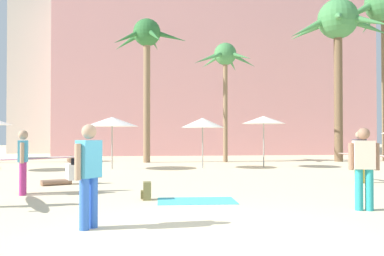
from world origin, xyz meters
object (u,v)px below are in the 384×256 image
Objects in this scene: beach_towel at (197,201)px; person_mid_left at (89,171)px; cafe_umbrella_1 at (264,120)px; person_far_right at (362,155)px; palm_tree_center at (338,28)px; palm_tree_far_right at (147,45)px; person_near_right at (364,165)px; backpack at (147,191)px; cafe_umbrella_5 at (203,123)px; cafe_umbrella_2 at (112,122)px; palm_tree_left at (225,62)px; person_mid_right at (64,175)px; person_far_left at (25,159)px.

beach_towel is 3.45m from person_mid_left.
person_far_right is (1.20, -6.73, -1.34)m from cafe_umbrella_1.
palm_tree_center reaches higher than palm_tree_far_right.
cafe_umbrella_1 is at bearing -171.91° from person_near_right.
cafe_umbrella_5 is at bearing -106.96° from backpack.
palm_tree_center is at bearing 17.77° from cafe_umbrella_2.
palm_tree_left is 0.84× the size of palm_tree_far_right.
beach_towel is (-4.36, -9.62, -2.23)m from cafe_umbrella_1.
backpack is 4.78m from person_near_right.
person_far_right is 2.63× the size of person_mid_right.
person_far_right is (6.69, -10.89, -5.64)m from palm_tree_far_right.
palm_tree_far_right is at bearing 15.79° from person_far_right.
palm_tree_center is 13.26m from person_far_right.
palm_tree_center is 5.57× the size of person_mid_left.
cafe_umbrella_2 is 5.63× the size of backpack.
palm_tree_center is 14.34m from cafe_umbrella_2.
person_mid_left reaches higher than backpack.
palm_tree_center reaches higher than cafe_umbrella_2.
cafe_umbrella_2 is 10.55m from person_far_right.
person_near_right is (6.86, -5.21, 0.61)m from person_mid_right.
backpack is 0.14× the size of person_far_left.
cafe_umbrella_1 is at bearing -145.70° from palm_tree_center.
palm_tree_far_right is 19.15× the size of backpack.
cafe_umbrella_2 is at bearing -124.28° from person_mid_right.
cafe_umbrella_2 reaches higher than person_mid_left.
cafe_umbrella_1 reaches higher than person_far_left.
backpack is 0.15× the size of person_far_right.
person_mid_left is at bearing -126.81° from palm_tree_center.
cafe_umbrella_2 is (-5.96, -4.24, -3.55)m from palm_tree_left.
person_far_left is (-14.15, -11.78, -6.83)m from palm_tree_center.
palm_tree_center is 3.99× the size of cafe_umbrella_2.
cafe_umbrella_2 reaches higher than cafe_umbrella_5.
person_mid_right is at bearing -54.32° from backpack.
person_near_right is at bearing -95.90° from cafe_umbrella_1.
palm_tree_left reaches higher than person_far_right.
palm_tree_left is at bearing 178.13° from palm_tree_center.
backpack is at bearing 95.08° from person_far_right.
palm_tree_far_right reaches higher than backpack.
backpack is 3.44m from person_far_left.
palm_tree_far_right is 16.88m from person_near_right.
person_far_left is (-0.61, -2.06, 0.60)m from person_mid_right.
person_near_right is at bearing -61.66° from cafe_umbrella_2.
palm_tree_left is 4.50m from palm_tree_far_right.
palm_tree_center is 8.66m from cafe_umbrella_1.
palm_tree_far_right is 15.29m from beach_towel.
cafe_umbrella_2 is 4.11m from cafe_umbrella_5.
person_far_right is 1.63× the size of person_mid_left.
person_near_right is at bearing 136.16° from person_far_right.
person_mid_right is (-0.98, -5.69, -1.82)m from cafe_umbrella_2.
cafe_umbrella_1 is 7.04m from cafe_umbrella_2.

